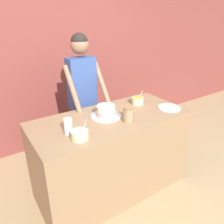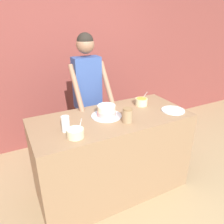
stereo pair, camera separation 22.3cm
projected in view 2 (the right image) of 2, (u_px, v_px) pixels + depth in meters
ground_plane at (128, 209)px, 2.38m from camera, size 14.00×14.00×0.00m
wall_back at (69, 61)px, 3.31m from camera, size 10.00×0.05×2.60m
counter at (112, 154)px, 2.50m from camera, size 1.69×0.77×0.95m
person_baker at (88, 87)px, 2.73m from camera, size 0.45×0.48×1.76m
cake at (106, 112)px, 2.30m from camera, size 0.32×0.32×0.13m
frosting_bowl_white at (75, 133)px, 1.91m from camera, size 0.15×0.15×0.17m
frosting_bowl_orange at (141, 101)px, 2.59m from camera, size 0.14×0.14×0.16m
drinking_glass at (66, 124)px, 1.99m from camera, size 0.08×0.08×0.15m
ceramic_plate at (173, 110)px, 2.45m from camera, size 0.26×0.26×0.01m
stoneware_jar at (127, 115)px, 2.17m from camera, size 0.10×0.10×0.15m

